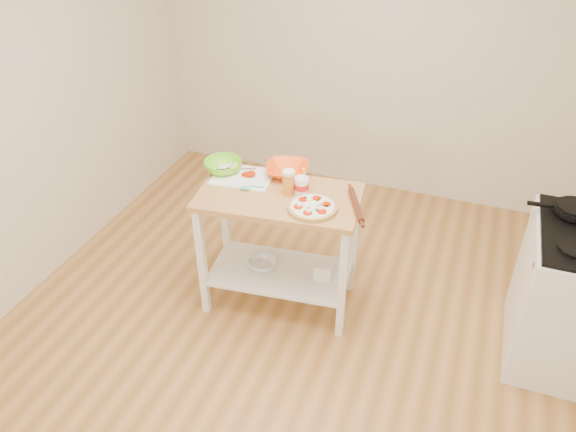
# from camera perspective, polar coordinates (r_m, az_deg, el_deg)

# --- Properties ---
(room_shell) EXTENTS (4.04, 4.54, 2.74)m
(room_shell) POSITION_cam_1_polar(r_m,az_deg,el_deg) (2.97, 0.30, 4.69)
(room_shell) COLOR #B57E43
(room_shell) RESTS_ON ground
(prep_island) EXTENTS (1.10, 0.68, 0.90)m
(prep_island) POSITION_cam_1_polar(r_m,az_deg,el_deg) (3.76, -0.88, -1.14)
(prep_island) COLOR tan
(prep_island) RESTS_ON ground
(skillet) EXTENTS (0.40, 0.25, 0.03)m
(skillet) POSITION_cam_1_polar(r_m,az_deg,el_deg) (3.74, 27.07, 0.62)
(skillet) COLOR black
(skillet) RESTS_ON gas_stove
(pizza) EXTENTS (0.31, 0.31, 0.05)m
(pizza) POSITION_cam_1_polar(r_m,az_deg,el_deg) (3.46, 2.49, 0.93)
(pizza) COLOR tan
(pizza) RESTS_ON prep_island
(cutting_board) EXTENTS (0.43, 0.34, 0.04)m
(cutting_board) POSITION_cam_1_polar(r_m,az_deg,el_deg) (3.81, -4.62, 4.05)
(cutting_board) COLOR white
(cutting_board) RESTS_ON prep_island
(spatula) EXTENTS (0.15, 0.08, 0.01)m
(spatula) POSITION_cam_1_polar(r_m,az_deg,el_deg) (3.67, -3.75, 2.93)
(spatula) COLOR #41C7A6
(spatula) RESTS_ON cutting_board
(knife) EXTENTS (0.25, 0.14, 0.01)m
(knife) POSITION_cam_1_polar(r_m,az_deg,el_deg) (3.87, -5.87, 4.68)
(knife) COLOR silver
(knife) RESTS_ON cutting_board
(orange_bowl) EXTENTS (0.36, 0.36, 0.07)m
(orange_bowl) POSITION_cam_1_polar(r_m,az_deg,el_deg) (3.81, -0.07, 4.69)
(orange_bowl) COLOR #FF550E
(orange_bowl) RESTS_ON prep_island
(green_bowl) EXTENTS (0.35, 0.35, 0.08)m
(green_bowl) POSITION_cam_1_polar(r_m,az_deg,el_deg) (3.88, -6.61, 5.07)
(green_bowl) COLOR #73D822
(green_bowl) RESTS_ON prep_island
(beer_pint) EXTENTS (0.08, 0.08, 0.16)m
(beer_pint) POSITION_cam_1_polar(r_m,az_deg,el_deg) (3.59, 0.05, 3.47)
(beer_pint) COLOR orange
(beer_pint) RESTS_ON prep_island
(yogurt_tub) EXTENTS (0.10, 0.10, 0.20)m
(yogurt_tub) POSITION_cam_1_polar(r_m,az_deg,el_deg) (3.59, 1.40, 3.09)
(yogurt_tub) COLOR white
(yogurt_tub) RESTS_ON prep_island
(rolling_pin) EXTENTS (0.19, 0.34, 0.04)m
(rolling_pin) POSITION_cam_1_polar(r_m,az_deg,el_deg) (3.49, 6.92, 1.09)
(rolling_pin) COLOR #532513
(rolling_pin) RESTS_ON prep_island
(shelf_glass_bowl) EXTENTS (0.25, 0.25, 0.06)m
(shelf_glass_bowl) POSITION_cam_1_polar(r_m,az_deg,el_deg) (4.01, -2.58, -4.85)
(shelf_glass_bowl) COLOR silver
(shelf_glass_bowl) RESTS_ON prep_island
(shelf_bin) EXTENTS (0.13, 0.13, 0.12)m
(shelf_bin) POSITION_cam_1_polar(r_m,az_deg,el_deg) (3.91, 3.61, -5.51)
(shelf_bin) COLOR white
(shelf_bin) RESTS_ON prep_island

